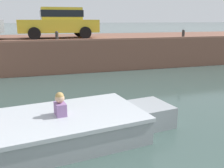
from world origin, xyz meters
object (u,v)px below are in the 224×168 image
Objects in this scene: mooring_bollard_mid at (57,36)px; car_left_inner_yellow at (59,22)px; motorboat_passing at (38,132)px; mooring_bollard_east at (183,33)px.

car_left_inner_yellow is at bearing 80.43° from mooring_bollard_mid.
mooring_bollard_east is at bearing 42.52° from motorboat_passing.
car_left_inner_yellow reaches higher than mooring_bollard_mid.
mooring_bollard_mid is at bearing 180.00° from mooring_bollard_east.
mooring_bollard_east is (6.53, 0.00, 0.00)m from mooring_bollard_mid.
motorboat_passing is 9.11m from car_left_inner_yellow.
motorboat_passing is 7.13m from mooring_bollard_mid.
mooring_bollard_mid is 1.00× the size of mooring_bollard_east.
car_left_inner_yellow is at bearing 81.45° from motorboat_passing.
car_left_inner_yellow is 9.02× the size of mooring_bollard_east.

